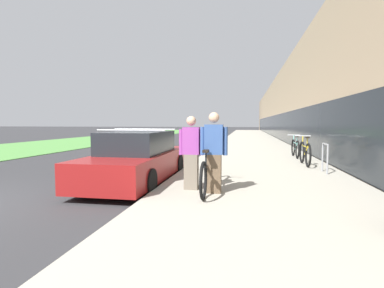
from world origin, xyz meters
name	(u,v)px	position (x,y,z in m)	size (l,w,h in m)	color
sidewalk_slab	(251,141)	(6.11, 21.00, 0.08)	(4.74, 70.00, 0.16)	#A39E8E
storefront_facade	(323,109)	(13.52, 29.00, 3.07)	(10.01, 70.00, 6.15)	tan
lawn_strip	(113,138)	(-8.09, 25.00, 0.01)	(7.89, 70.00, 0.03)	#518E42
tandem_bicycle	(209,171)	(4.91, 2.03, 0.54)	(0.52, 2.63, 0.91)	black
person_rider	(214,153)	(5.03, 1.69, 0.98)	(0.56, 0.22, 1.64)	brown
person_bystander	(191,153)	(4.53, 1.93, 0.94)	(0.53, 0.21, 1.57)	#756B5B
bike_rack_hoop	(325,155)	(7.91, 4.71, 0.67)	(0.05, 0.60, 0.84)	gray
cruiser_bike_nearest	(305,153)	(7.64, 6.23, 0.57)	(0.52, 1.85, 0.99)	black
cruiser_bike_middle	(295,148)	(7.69, 8.58, 0.54)	(0.52, 1.81, 0.92)	black
parked_sedan_curbside	(138,159)	(2.86, 3.20, 0.62)	(1.77, 4.70, 1.42)	maroon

